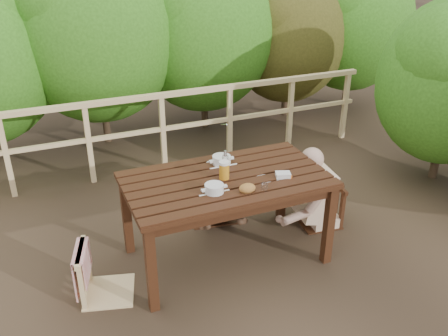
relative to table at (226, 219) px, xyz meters
name	(u,v)px	position (x,y,z in m)	size (l,w,h in m)	color
ground	(226,256)	(0.00, 0.00, -0.41)	(60.00, 60.00, 0.00)	#463423
table	(226,219)	(0.00, 0.00, 0.00)	(1.76, 0.99, 0.82)	black
chair_left	(104,251)	(-1.12, -0.09, 0.02)	(0.43, 0.43, 0.86)	#E1BF84
chair_far	(212,174)	(0.15, 0.72, 0.09)	(0.50, 0.50, 1.00)	black
chair_right	(321,187)	(1.12, 0.17, 0.01)	(0.41, 0.41, 0.83)	black
woman	(212,166)	(0.15, 0.74, 0.17)	(0.47, 0.58, 1.17)	black
diner_right	(326,161)	(1.15, 0.17, 0.30)	(0.57, 0.70, 1.41)	beige
railing	(163,132)	(0.00, 2.00, 0.10)	(5.60, 0.10, 1.01)	#E1BF84
hedge_row	(161,0)	(0.40, 3.20, 1.49)	(6.60, 1.60, 3.80)	#316A18
soup_near	(214,189)	(-0.19, -0.21, 0.45)	(0.27, 0.27, 0.09)	white
soup_far	(222,161)	(0.07, 0.27, 0.46)	(0.29, 0.29, 0.10)	silver
bread_roll	(247,188)	(0.06, -0.29, 0.45)	(0.14, 0.11, 0.08)	#A96434
beer_glass	(224,171)	(-0.02, -0.01, 0.50)	(0.09, 0.09, 0.18)	gold
bottle	(225,163)	(0.02, 0.07, 0.53)	(0.06, 0.06, 0.24)	white
tumbler	(264,187)	(0.21, -0.31, 0.44)	(0.06, 0.06, 0.07)	silver
butter_tub	(283,176)	(0.46, -0.18, 0.44)	(0.13, 0.09, 0.06)	white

